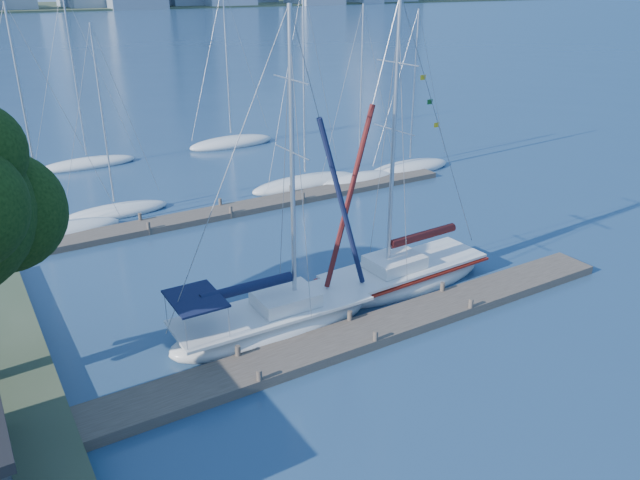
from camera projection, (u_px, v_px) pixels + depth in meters
ground at (362, 338)px, 25.05m from camera, size 700.00×700.00×0.00m
near_dock at (362, 334)px, 24.97m from camera, size 26.00×2.00×0.40m
far_dock at (241, 209)px, 38.53m from camera, size 30.00×1.80×0.36m
sailboat_navy at (272, 310)px, 25.21m from camera, size 8.84×2.96×13.20m
sailboat_maroon at (404, 265)px, 29.04m from camera, size 8.90×3.23×13.44m
bg_boat_0 at (47, 233)px, 34.62m from camera, size 8.30×4.54×12.69m
bg_boat_1 at (115, 211)px, 37.94m from camera, size 6.70×3.72×11.44m
bg_boat_3 at (305, 183)px, 43.08m from camera, size 8.28×5.37×13.63m
bg_boat_4 at (359, 179)px, 43.97m from camera, size 6.15×2.17×12.16m
bg_boat_5 at (410, 168)px, 46.54m from camera, size 7.08×2.50×11.77m
bg_boat_6 at (88, 163)px, 47.61m from camera, size 7.42×3.20×13.17m
bg_boat_7 at (231, 142)px, 53.46m from camera, size 7.80×3.47×13.35m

